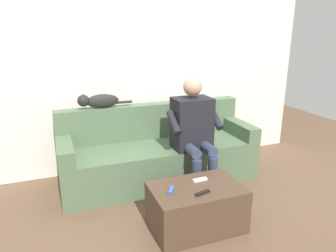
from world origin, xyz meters
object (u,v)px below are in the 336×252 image
object	(u,v)px
cat_on_backrest	(98,101)
remote_white	(200,180)
coffee_table	(196,207)
person_solo_seated	(194,127)
couch	(158,155)
remote_black	(202,193)
remote_blue	(171,190)

from	to	relation	value
cat_on_backrest	remote_white	world-z (taller)	cat_on_backrest
coffee_table	person_solo_seated	size ratio (longest dim) A/B	0.65
couch	person_solo_seated	xyz separation A→B (m)	(-0.29, 0.31, 0.39)
remote_black	person_solo_seated	bearing A→B (deg)	55.93
remote_blue	couch	bearing A→B (deg)	-162.83
cat_on_backrest	remote_blue	distance (m)	1.40
coffee_table	remote_blue	xyz separation A→B (m)	(0.23, -0.01, 0.21)
coffee_table	couch	bearing A→B (deg)	-90.00
person_solo_seated	remote_blue	size ratio (longest dim) A/B	10.26
coffee_table	remote_blue	size ratio (longest dim) A/B	6.62
couch	remote_blue	bearing A→B (deg)	76.96
cat_on_backrest	remote_black	distance (m)	1.59
cat_on_backrest	remote_white	size ratio (longest dim) A/B	4.46
coffee_table	remote_white	xyz separation A→B (m)	(-0.08, -0.09, 0.21)
cat_on_backrest	remote_black	xyz separation A→B (m)	(-0.60, 1.37, -0.53)
remote_blue	remote_white	size ratio (longest dim) A/B	0.88
couch	cat_on_backrest	world-z (taller)	cat_on_backrest
coffee_table	remote_white	world-z (taller)	remote_white
remote_black	couch	bearing A→B (deg)	75.48
remote_white	cat_on_backrest	bearing A→B (deg)	-62.32
coffee_table	cat_on_backrest	bearing A→B (deg)	-63.84
person_solo_seated	remote_blue	world-z (taller)	person_solo_seated
coffee_table	remote_white	size ratio (longest dim) A/B	5.84
remote_black	remote_blue	distance (m)	0.26
remote_white	coffee_table	bearing A→B (deg)	48.27
cat_on_backrest	coffee_table	bearing A→B (deg)	116.16
couch	person_solo_seated	world-z (taller)	person_solo_seated
coffee_table	person_solo_seated	distance (m)	0.90
cat_on_backrest	remote_blue	bearing A→B (deg)	107.05
person_solo_seated	remote_black	xyz separation A→B (m)	(0.30, 0.82, -0.29)
couch	person_solo_seated	distance (m)	0.58
couch	coffee_table	xyz separation A→B (m)	(0.00, 1.01, -0.11)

